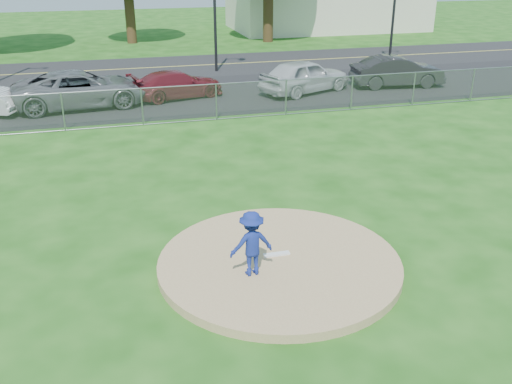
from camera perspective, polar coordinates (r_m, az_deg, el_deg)
ground at (r=21.82m, az=-5.49°, el=5.60°), size 120.00×120.00×0.00m
pitchers_mound at (r=12.81m, az=2.34°, el=-7.13°), size 5.40×5.40×0.20m
pitching_rubber at (r=12.91m, az=2.09°, el=-6.24°), size 0.60×0.15×0.04m
chain_link_fence at (r=23.51m, az=-6.41°, el=8.76°), size 40.00×0.06×1.50m
parking_lot at (r=28.02m, az=-7.83°, el=9.48°), size 50.00×8.00×0.01m
street at (r=35.31m, az=-9.52°, el=12.22°), size 60.00×7.00×0.01m
commercial_building at (r=52.44m, az=7.05°, el=18.26°), size 16.40×9.40×4.30m
traffic_signal_right at (r=37.13m, az=14.00°, el=17.64°), size 1.28×0.20×5.60m
pitcher at (r=11.89m, az=-0.45°, el=-5.17°), size 0.97×0.62×1.43m
traffic_cone at (r=26.77m, az=-21.57°, el=8.27°), size 0.39×0.39×0.75m
parked_car_gray at (r=26.78m, az=-17.11°, el=9.82°), size 6.05×3.32×1.61m
parked_car_darkred at (r=27.55m, az=-7.92°, el=10.62°), size 4.74×2.89×1.28m
parked_car_pearl at (r=28.44m, az=4.87°, el=11.50°), size 5.12×3.65×1.62m
parked_car_charcoal at (r=30.53m, az=13.94°, el=11.64°), size 4.78×2.07×1.53m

